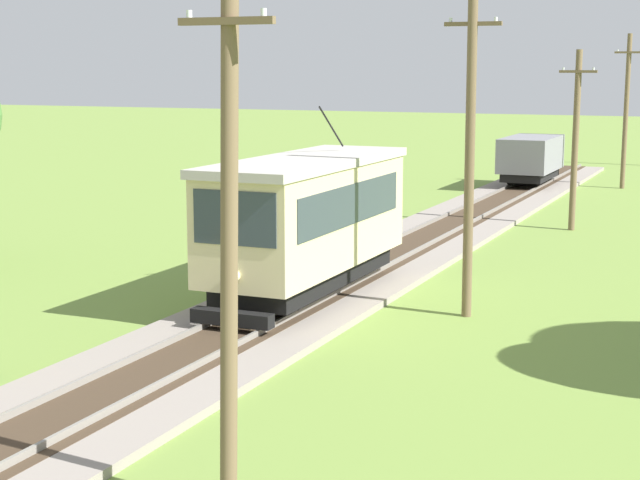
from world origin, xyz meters
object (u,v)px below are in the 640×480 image
object	(u,v)px
utility_pole_mid	(470,150)
utility_pole_far	(575,138)
red_tram	(307,219)
freight_car	(531,158)
utility_pole_distant	(626,110)
utility_pole_near_tram	(229,233)

from	to	relation	value
utility_pole_mid	utility_pole_far	distance (m)	14.99
red_tram	freight_car	size ratio (longest dim) A/B	1.64
freight_car	utility_pole_mid	xyz separation A→B (m)	(4.31, -27.63, 2.60)
freight_car	utility_pole_far	distance (m)	13.50
utility_pole_mid	utility_pole_distant	distance (m)	29.67
freight_car	red_tram	bearing A→B (deg)	-89.99
red_tram	utility_pole_mid	distance (m)	4.73
freight_car	utility_pole_mid	size ratio (longest dim) A/B	0.64
utility_pole_far	utility_pole_distant	size ratio (longest dim) A/B	0.87
freight_car	utility_pole_near_tram	world-z (taller)	utility_pole_near_tram
utility_pole_near_tram	red_tram	bearing A→B (deg)	109.54
freight_car	utility_pole_near_tram	xyz separation A→B (m)	(4.31, -39.81, 2.36)
utility_pole_near_tram	utility_pole_mid	size ratio (longest dim) A/B	0.94
utility_pole_near_tram	utility_pole_far	bearing A→B (deg)	90.00
utility_pole_far	utility_pole_distant	xyz separation A→B (m)	(0.00, 14.69, 0.50)
utility_pole_mid	utility_pole_distant	world-z (taller)	utility_pole_mid
utility_pole_mid	utility_pole_distant	xyz separation A→B (m)	(0.00, 29.66, -0.17)
utility_pole_distant	freight_car	bearing A→B (deg)	-154.69
red_tram	utility_pole_far	size ratio (longest dim) A/B	1.26
red_tram	utility_pole_distant	bearing A→B (deg)	81.76
utility_pole_far	utility_pole_distant	distance (m)	14.70
red_tram	utility_pole_mid	bearing A→B (deg)	0.77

